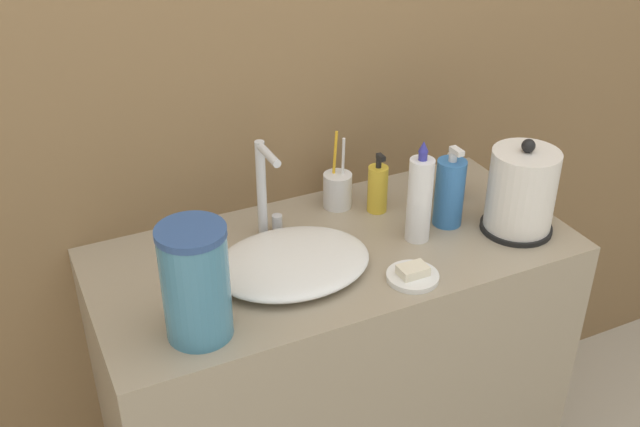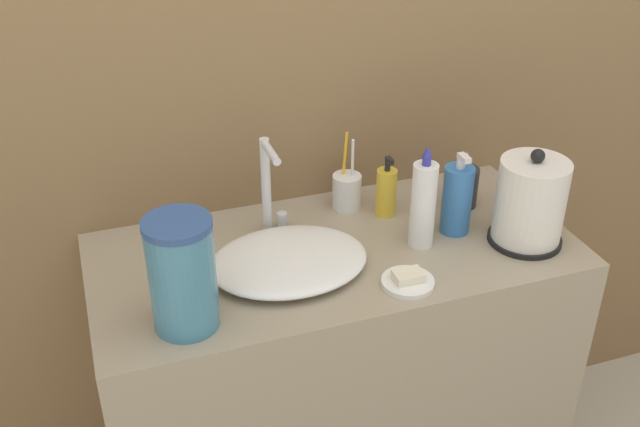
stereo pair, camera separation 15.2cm
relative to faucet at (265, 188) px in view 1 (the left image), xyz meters
The scene contains 12 objects.
wall_back 0.36m from the faucet, 53.40° to the left, with size 6.00×0.04×2.60m.
vanity_counter 0.58m from the faucet, 45.27° to the right, with size 1.08×0.51×0.87m.
sink_basin 0.19m from the faucet, 91.74° to the right, with size 0.34×0.27×0.05m.
faucet is the anchor object (origin of this frame).
electric_kettle 0.58m from the faucet, 22.81° to the right, with size 0.17×0.17×0.23m.
toothbrush_cup 0.23m from the faucet, 14.08° to the left, with size 0.07×0.07×0.19m.
lotion_bottle 0.29m from the faucet, ahead, with size 0.05×0.05×0.15m.
shampoo_bottle 0.49m from the faucet, ahead, with size 0.07×0.07×0.14m.
mouthwash_bottle 0.34m from the faucet, 27.50° to the right, with size 0.06×0.06×0.24m.
hand_cream_bottle 0.43m from the faucet, 18.07° to the right, with size 0.07×0.07×0.20m.
soap_dish 0.38m from the faucet, 54.08° to the right, with size 0.11×0.11×0.03m.
water_pitcher 0.36m from the faucet, 132.13° to the right, with size 0.13×0.13×0.23m.
Camera 1 is at (-0.63, -1.00, 1.79)m, focal length 42.00 mm.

